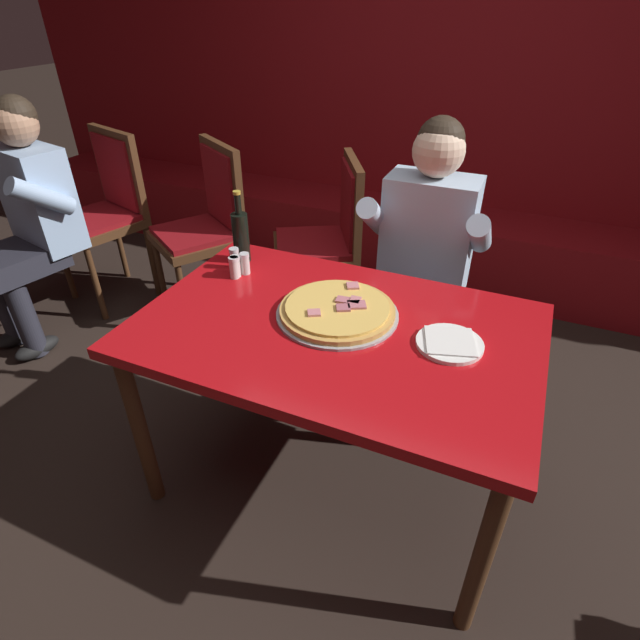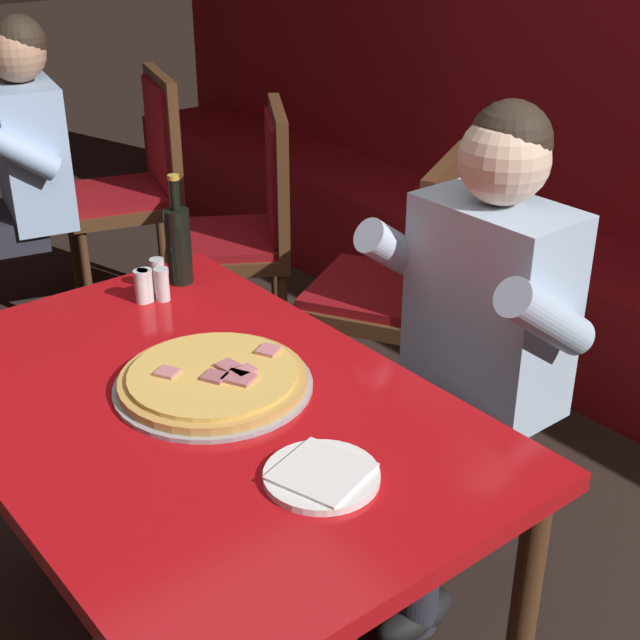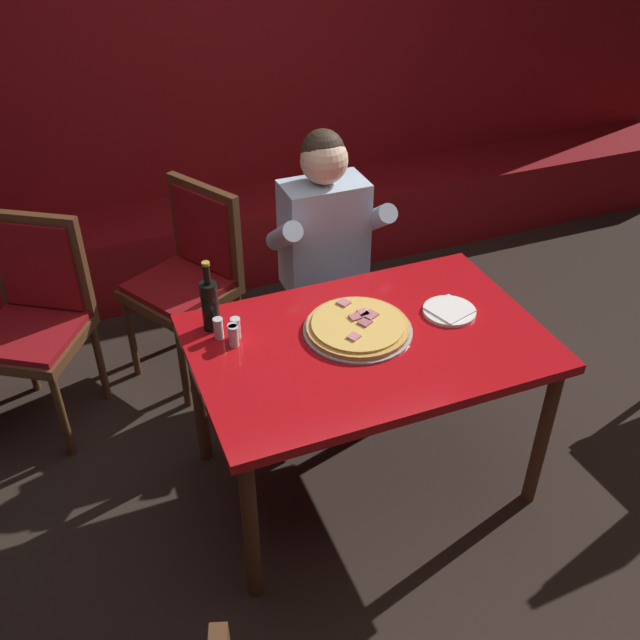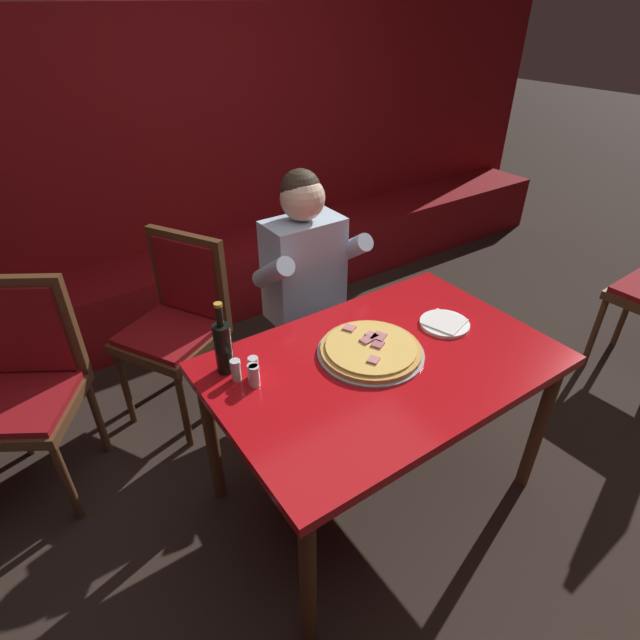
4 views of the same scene
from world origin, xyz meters
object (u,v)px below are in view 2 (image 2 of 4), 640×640
beer_bottle (178,243)px  plate_white_paper (322,475)px  diner_seated_blue_shirt (464,344)px  shaker_oregano (146,287)px  shaker_parmesan (162,286)px  pizza (213,380)px  dining_chair_far_left (247,222)px  dining_chair_near_right (138,178)px  shaker_red_pepper_flakes (142,288)px  diner_standing_companion (11,176)px  dining_chair_far_right (402,279)px  shaker_black_pepper (158,276)px  main_dining_table (196,434)px

beer_bottle → plate_white_paper: bearing=-15.4°
beer_bottle → diner_seated_blue_shirt: 0.77m
plate_white_paper → beer_bottle: bearing=164.6°
beer_bottle → shaker_oregano: beer_bottle is taller
shaker_parmesan → shaker_oregano: same height
pizza → dining_chair_far_left: (-1.16, 0.88, -0.19)m
plate_white_paper → dining_chair_near_right: (-2.19, 0.80, -0.16)m
beer_bottle → shaker_parmesan: bearing=-53.7°
shaker_oregano → dining_chair_far_left: (-0.69, 0.78, -0.21)m
shaker_red_pepper_flakes → pizza: bearing=-10.7°
dining_chair_near_right → plate_white_paper: bearing=-20.2°
dining_chair_far_left → dining_chair_near_right: (-0.65, -0.09, 0.02)m
shaker_red_pepper_flakes → dining_chair_far_left: bearing=131.3°
plate_white_paper → diner_standing_companion: size_ratio=0.16×
dining_chair_far_left → dining_chair_far_right: bearing=7.4°
beer_bottle → dining_chair_far_right: size_ratio=0.30×
pizza → dining_chair_far_right: 1.08m
pizza → diner_standing_companion: 1.84m
dining_chair_far_left → dining_chair_near_right: 0.65m
shaker_black_pepper → plate_white_paper: bearing=-11.2°
diner_seated_blue_shirt → shaker_parmesan: bearing=-140.5°
shaker_black_pepper → diner_seated_blue_shirt: 0.80m
pizza → shaker_parmesan: shaker_parmesan is taller
dining_chair_far_right → diner_standing_companion: size_ratio=0.76×
main_dining_table → diner_seated_blue_shirt: size_ratio=1.04×
dining_chair_far_left → diner_standing_companion: diner_standing_companion is taller
shaker_black_pepper → diner_standing_companion: (-1.32, 0.12, -0.08)m
plate_white_paper → shaker_red_pepper_flakes: size_ratio=2.44×
diner_standing_companion → pizza: bearing=-8.6°
main_dining_table → dining_chair_near_right: dining_chair_near_right is taller
shaker_oregano → dining_chair_near_right: bearing=152.9°
shaker_parmesan → diner_seated_blue_shirt: (0.58, 0.48, -0.08)m
main_dining_table → shaker_oregano: bearing=161.6°
shaker_oregano → pizza: bearing=-12.0°
pizza → shaker_oregano: 0.47m
dining_chair_near_right → diner_seated_blue_shirt: bearing=-5.0°
shaker_oregano → dining_chair_near_right: dining_chair_near_right is taller
shaker_red_pepper_flakes → dining_chair_far_left: size_ratio=0.09×
dining_chair_far_right → main_dining_table: bearing=-66.1°
shaker_black_pepper → diner_standing_companion: size_ratio=0.07×
pizza → shaker_red_pepper_flakes: shaker_red_pepper_flakes is taller
shaker_black_pepper → dining_chair_far_right: dining_chair_far_right is taller
beer_bottle → dining_chair_near_right: 1.43m
shaker_red_pepper_flakes → dining_chair_far_left: dining_chair_far_left is taller
shaker_parmesan → dining_chair_far_right: bearing=89.8°
pizza → shaker_red_pepper_flakes: (-0.46, 0.09, 0.02)m
shaker_red_pepper_flakes → diner_seated_blue_shirt: (0.60, 0.53, -0.08)m
beer_bottle → shaker_oregano: (0.05, -0.13, -0.07)m
beer_bottle → diner_seated_blue_shirt: bearing=30.8°
shaker_parmesan → shaker_red_pepper_flakes: (-0.02, -0.05, 0.00)m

